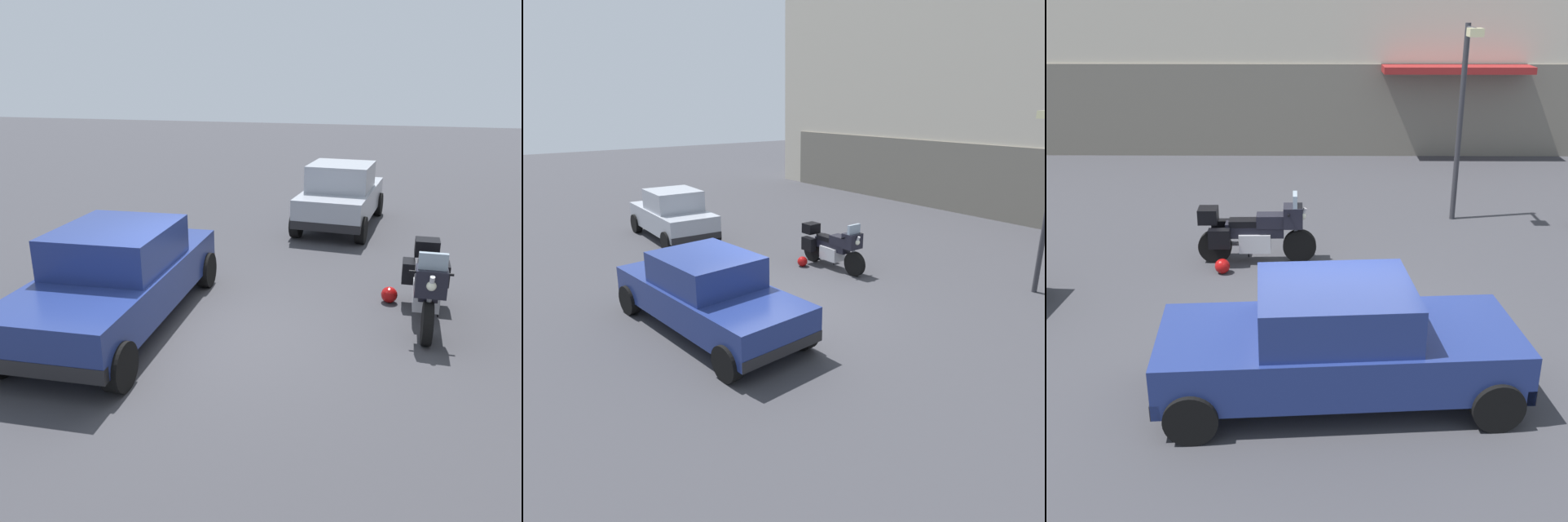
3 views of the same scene
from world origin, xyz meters
TOP-DOWN VIEW (x-y plane):
  - ground_plane at (0.00, 0.00)m, footprint 80.00×80.00m
  - motorcycle at (-1.42, 3.08)m, footprint 2.26×0.77m
  - helmet at (-1.98, 2.50)m, footprint 0.28×0.28m
  - car_hatchback_near at (-6.87, 0.95)m, footprint 3.94×1.97m
  - car_sedan_far at (0.01, -1.51)m, footprint 4.67×2.23m

SIDE VIEW (x-z plane):
  - ground_plane at x=0.00m, z-range 0.00..0.00m
  - helmet at x=-1.98m, z-range 0.00..0.28m
  - motorcycle at x=-1.42m, z-range -0.06..1.30m
  - car_sedan_far at x=0.01m, z-range 0.00..1.56m
  - car_hatchback_near at x=-6.87m, z-range -0.01..1.63m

